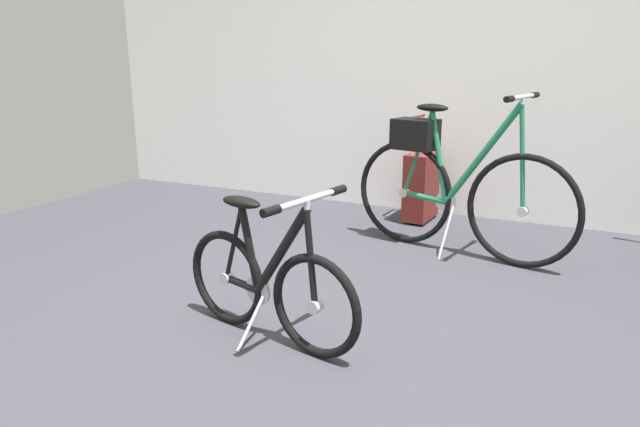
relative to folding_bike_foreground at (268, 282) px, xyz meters
name	(u,v)px	position (x,y,z in m)	size (l,w,h in m)	color
ground_plane	(308,354)	(0.23, -0.05, -0.28)	(6.59, 6.59, 0.00)	#38383F
back_wall	(459,16)	(0.23, 2.57, 1.28)	(6.59, 0.10, 3.13)	white
folding_bike_foreground	(268,282)	(0.00, 0.00, 0.00)	(0.99, 0.53, 0.72)	black
display_bike_left	(451,183)	(0.46, 1.57, 0.19)	(1.50, 0.54, 1.06)	black
rolling_suitcase	(421,186)	(0.09, 2.22, 0.00)	(0.21, 0.37, 0.83)	maroon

